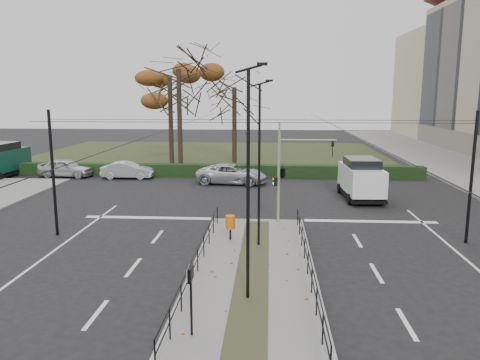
% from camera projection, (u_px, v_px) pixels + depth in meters
% --- Properties ---
extents(ground, '(140.00, 140.00, 0.00)m').
position_uv_depth(ground, '(255.00, 253.00, 20.01)').
color(ground, black).
rests_on(ground, ground).
extents(median_island, '(4.40, 15.00, 0.14)m').
position_uv_depth(median_island, '(252.00, 273.00, 17.54)').
color(median_island, slate).
rests_on(median_island, ground).
extents(sidewalk_east, '(8.00, 90.00, 0.14)m').
position_uv_depth(sidewalk_east, '(471.00, 172.00, 40.46)').
color(sidewalk_east, slate).
rests_on(sidewalk_east, ground).
extents(park, '(38.00, 26.00, 0.10)m').
position_uv_depth(park, '(210.00, 155.00, 51.78)').
color(park, '#252E17').
rests_on(park, ground).
extents(hedge, '(38.00, 1.00, 1.00)m').
position_uv_depth(hedge, '(189.00, 170.00, 38.55)').
color(hedge, black).
rests_on(hedge, ground).
extents(median_railing, '(4.14, 13.24, 0.92)m').
position_uv_depth(median_railing, '(252.00, 251.00, 17.28)').
color(median_railing, black).
rests_on(median_railing, median_island).
extents(catenary, '(20.00, 34.00, 6.00)m').
position_uv_depth(catenary, '(256.00, 168.00, 20.98)').
color(catenary, black).
rests_on(catenary, ground).
extents(traffic_light, '(3.15, 1.81, 4.64)m').
position_uv_depth(traffic_light, '(284.00, 171.00, 23.83)').
color(traffic_light, gray).
rests_on(traffic_light, median_island).
extents(litter_bin, '(0.44, 0.44, 1.13)m').
position_uv_depth(litter_bin, '(230.00, 222.00, 21.23)').
color(litter_bin, black).
rests_on(litter_bin, median_island).
extents(info_panel, '(0.11, 0.52, 2.00)m').
position_uv_depth(info_panel, '(191.00, 281.00, 12.64)').
color(info_panel, black).
rests_on(info_panel, median_island).
extents(streetlamp_median_near, '(0.63, 0.13, 7.49)m').
position_uv_depth(streetlamp_median_near, '(249.00, 184.00, 14.59)').
color(streetlamp_median_near, black).
rests_on(streetlamp_median_near, median_island).
extents(streetlamp_median_far, '(0.60, 0.12, 7.15)m').
position_uv_depth(streetlamp_median_far, '(260.00, 163.00, 19.97)').
color(streetlamp_median_far, black).
rests_on(streetlamp_median_far, median_island).
extents(parked_car_first, '(4.48, 2.01, 1.49)m').
position_uv_depth(parked_car_first, '(66.00, 168.00, 38.19)').
color(parked_car_first, '#B6BABF').
rests_on(parked_car_first, ground).
extents(parked_car_second, '(4.15, 1.60, 1.35)m').
position_uv_depth(parked_car_second, '(127.00, 170.00, 37.52)').
color(parked_car_second, '#B6BABF').
rests_on(parked_car_second, ground).
extents(parked_car_fourth, '(5.52, 2.94, 1.48)m').
position_uv_depth(parked_car_fourth, '(232.00, 174.00, 35.37)').
color(parked_car_fourth, '#B6BABF').
rests_on(parked_car_fourth, ground).
extents(white_van, '(2.45, 5.14, 2.64)m').
position_uv_depth(white_van, '(361.00, 178.00, 30.17)').
color(white_van, silver).
rests_on(white_van, ground).
extents(green_van, '(2.50, 5.80, 2.78)m').
position_uv_depth(green_van, '(1.00, 159.00, 38.10)').
color(green_van, '#0C362A').
rests_on(green_van, ground).
extents(rust_tree, '(9.15, 9.15, 10.95)m').
position_uv_depth(rust_tree, '(170.00, 75.00, 43.92)').
color(rust_tree, black).
rests_on(rust_tree, park).
extents(bare_tree_center, '(6.26, 6.26, 9.61)m').
position_uv_depth(bare_tree_center, '(234.00, 93.00, 44.59)').
color(bare_tree_center, black).
rests_on(bare_tree_center, park).
extents(bare_tree_near, '(6.64, 6.64, 11.62)m').
position_uv_depth(bare_tree_near, '(179.00, 77.00, 41.23)').
color(bare_tree_near, black).
rests_on(bare_tree_near, park).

